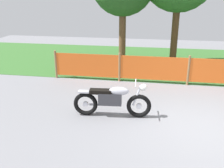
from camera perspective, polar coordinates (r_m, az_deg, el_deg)
The scene contains 4 objects.
ground at distance 6.75m, azimuth 18.84°, elevation -8.82°, with size 24.00×24.00×0.02m, color gray.
grass_verge at distance 12.40m, azimuth 14.85°, elevation 4.71°, with size 24.00×6.21×0.01m, color #386B2D.
barrier_fence at distance 9.28m, azimuth 16.60°, elevation 2.98°, with size 9.74×0.08×1.05m.
motorcycle_lead at distance 6.65m, azimuth 0.12°, elevation -3.51°, with size 2.03×0.60×0.96m.
Camera 1 is at (-1.19, -5.86, 3.11)m, focal length 41.23 mm.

